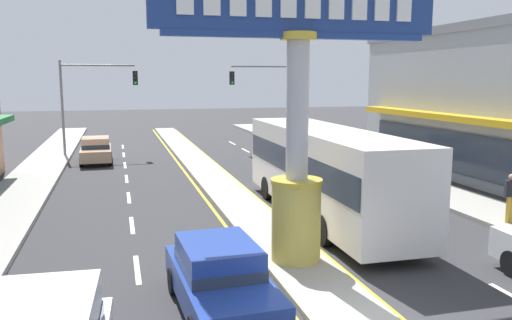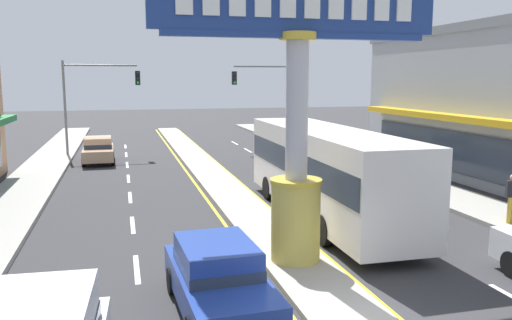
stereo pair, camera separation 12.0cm
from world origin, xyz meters
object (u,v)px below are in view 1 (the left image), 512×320
sedan_far_right_lane (96,150)px  sedan_mid_left_lane (293,149)px  district_sign (297,118)px  traffic_light_left_side (90,91)px  pedestrian_near_kerb (511,195)px  bus_near_left_lane (324,168)px  sedan_far_left_oncoming (220,277)px  traffic_light_right_side (271,90)px

sedan_far_right_lane → sedan_mid_left_lane: bearing=-12.5°
district_sign → traffic_light_left_side: size_ratio=1.24×
pedestrian_near_kerb → district_sign: bearing=-169.7°
sedan_far_right_lane → sedan_mid_left_lane: 12.01m
district_sign → sedan_mid_left_lane: size_ratio=1.76×
sedan_far_right_lane → bus_near_left_lane: size_ratio=0.39×
bus_near_left_lane → sedan_far_right_lane: bearing=118.5°
sedan_mid_left_lane → pedestrian_near_kerb: pedestrian_near_kerb is taller
district_sign → sedan_far_right_lane: 20.88m
traffic_light_left_side → bus_near_left_lane: size_ratio=0.55×
traffic_light_left_side → sedan_mid_left_lane: traffic_light_left_side is taller
sedan_mid_left_lane → district_sign: bearing=-108.8°
sedan_far_left_oncoming → pedestrian_near_kerb: 11.46m
bus_near_left_lane → pedestrian_near_kerb: size_ratio=6.67×
sedan_far_left_oncoming → pedestrian_near_kerb: pedestrian_near_kerb is taller
bus_near_left_lane → sedan_far_left_oncoming: (-5.13, -6.59, -1.08)m
traffic_light_left_side → pedestrian_near_kerb: traffic_light_left_side is taller
district_sign → traffic_light_right_side: (6.15, 23.04, 0.23)m
district_sign → traffic_light_left_side: bearing=105.2°
sedan_far_left_oncoming → sedan_far_right_lane: bearing=98.5°
bus_near_left_lane → pedestrian_near_kerb: bus_near_left_lane is taller
sedan_mid_left_lane → pedestrian_near_kerb: (2.36, -15.69, 0.35)m
bus_near_left_lane → district_sign: bearing=-121.1°
traffic_light_left_side → sedan_far_left_oncoming: (3.58, -24.93, -3.46)m
traffic_light_left_side → traffic_light_right_side: bearing=2.1°
sedan_mid_left_lane → sedan_far_left_oncoming: 21.27m
district_sign → bus_near_left_lane: size_ratio=0.69×
traffic_light_left_side → sedan_mid_left_lane: 13.61m
district_sign → bus_near_left_lane: bearing=58.9°
traffic_light_right_side → sedan_mid_left_lane: size_ratio=1.42×
pedestrian_near_kerb → sedan_far_right_lane: bearing=127.6°
traffic_light_left_side → sedan_far_left_oncoming: 25.42m
bus_near_left_lane → traffic_light_right_side: bearing=79.2°
district_sign → sedan_far_right_lane: district_sign is taller
sedan_far_right_lane → sedan_far_left_oncoming: (3.30, -22.12, 0.00)m
sedan_far_right_lane → pedestrian_near_kerb: 23.08m
traffic_light_right_side → bus_near_left_lane: 19.28m
pedestrian_near_kerb → sedan_mid_left_lane: bearing=98.6°
traffic_light_right_side → pedestrian_near_kerb: size_ratio=3.69×
sedan_far_left_oncoming → pedestrian_near_kerb: bearing=19.6°
traffic_light_left_side → sedan_mid_left_lane: (12.01, -5.40, -3.46)m
bus_near_left_lane → pedestrian_near_kerb: (5.66, -2.75, -0.73)m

